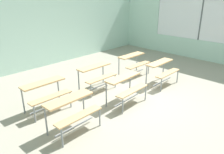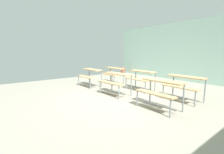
% 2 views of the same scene
% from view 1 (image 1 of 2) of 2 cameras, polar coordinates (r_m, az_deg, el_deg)
% --- Properties ---
extents(ground, '(10.00, 9.00, 0.05)m').
position_cam_1_polar(ground, '(6.33, 6.19, -5.57)').
color(ground, gray).
extents(wall_back, '(10.00, 0.12, 3.00)m').
position_cam_1_polar(wall_back, '(9.19, -16.53, 12.26)').
color(wall_back, silver).
rests_on(wall_back, ground).
extents(wall_right, '(0.12, 9.00, 3.00)m').
position_cam_1_polar(wall_right, '(10.14, 25.34, 11.60)').
color(wall_right, silver).
rests_on(wall_right, ground).
extents(desk_bench_r0c0, '(1.11, 0.61, 0.74)m').
position_cam_1_polar(desk_bench_r0c0, '(4.71, -10.31, -7.79)').
color(desk_bench_r0c0, tan).
rests_on(desk_bench_r0c0, ground).
extents(desk_bench_r0c1, '(1.12, 0.63, 0.74)m').
position_cam_1_polar(desk_bench_r0c1, '(5.77, 3.70, -1.80)').
color(desk_bench_r0c1, tan).
rests_on(desk_bench_r0c1, ground).
extents(desk_bench_r0c2, '(1.10, 0.60, 0.74)m').
position_cam_1_polar(desk_bench_r0c2, '(7.14, 13.02, 2.33)').
color(desk_bench_r0c2, tan).
rests_on(desk_bench_r0c2, ground).
extents(desk_bench_r1c0, '(1.10, 0.59, 0.74)m').
position_cam_1_polar(desk_bench_r1c0, '(5.65, -16.90, -3.23)').
color(desk_bench_r1c0, tan).
rests_on(desk_bench_r1c0, ground).
extents(desk_bench_r1c1, '(1.10, 0.59, 0.74)m').
position_cam_1_polar(desk_bench_r1c1, '(6.59, -4.02, 1.23)').
color(desk_bench_r1c1, tan).
rests_on(desk_bench_r1c1, ground).
extents(desk_bench_r1c2, '(1.11, 0.61, 0.74)m').
position_cam_1_polar(desk_bench_r1c2, '(7.78, 5.70, 4.37)').
color(desk_bench_r1c2, tan).
rests_on(desk_bench_r1c2, ground).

